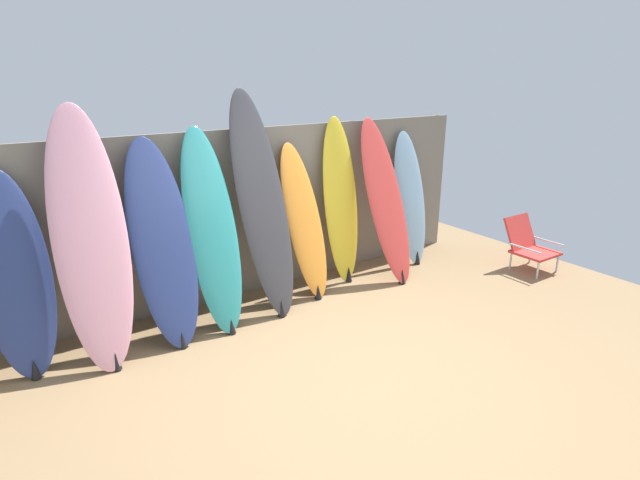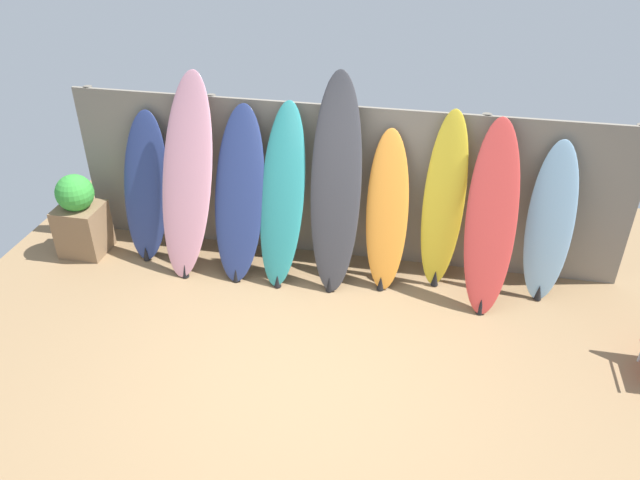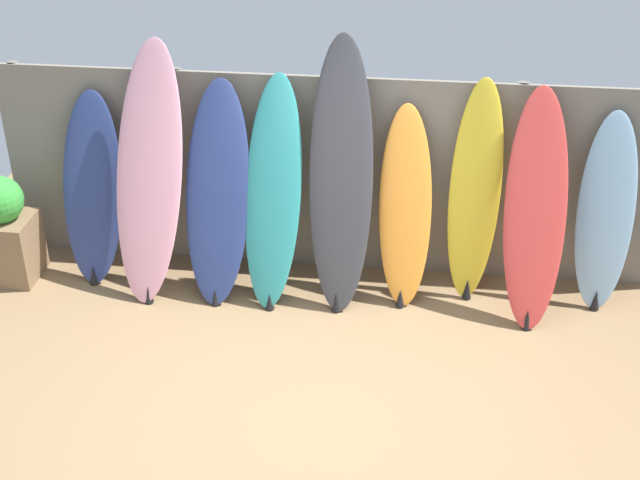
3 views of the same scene
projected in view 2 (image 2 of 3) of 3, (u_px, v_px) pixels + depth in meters
name	position (u px, v px, depth m)	size (l,w,h in m)	color
ground	(302.00, 371.00, 5.66)	(7.68, 7.68, 0.00)	#8E704C
fence_back	(342.00, 184.00, 6.85)	(6.08, 0.11, 1.80)	gray
surfboard_navy_0	(146.00, 188.00, 6.97)	(0.53, 0.59, 1.64)	navy
surfboard_pink_1	(187.00, 178.00, 6.63)	(0.67, 0.88, 2.13)	pink
surfboard_navy_2	(239.00, 196.00, 6.61)	(0.56, 0.73, 1.82)	navy
surfboard_teal_3	(282.00, 197.00, 6.52)	(0.52, 0.79, 1.88)	teal
surfboard_charcoal_4	(336.00, 186.00, 6.37)	(0.58, 0.81, 2.21)	#38383D
surfboard_orange_5	(387.00, 212.00, 6.50)	(0.50, 0.67, 1.64)	orange
surfboard_yellow_6	(444.00, 203.00, 6.43)	(0.47, 0.47, 1.88)	yellow
surfboard_red_7	(491.00, 220.00, 6.15)	(0.52, 0.81, 1.86)	#D13D38
surfboard_skyblue_8	(550.00, 224.00, 6.28)	(0.47, 0.46, 1.66)	#8CB7D6
planter_box	(80.00, 217.00, 7.11)	(0.49, 0.47, 0.98)	#846647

